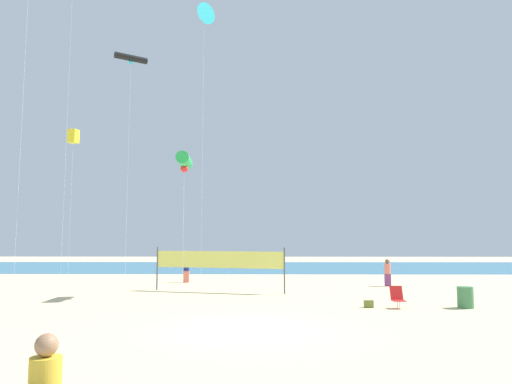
{
  "coord_description": "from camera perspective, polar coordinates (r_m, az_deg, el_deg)",
  "views": [
    {
      "loc": [
        0.55,
        -14.96,
        2.85
      ],
      "look_at": [
        0.2,
        10.12,
        5.38
      ],
      "focal_mm": 32.68,
      "sensor_mm": 36.0,
      "label": 1
    }
  ],
  "objects": [
    {
      "name": "kite_black_tube",
      "position": [
        34.55,
        -15.05,
        15.48
      ],
      "size": [
        2.12,
        1.58,
        15.52
      ],
      "color": "silver",
      "rests_on": "ground"
    },
    {
      "name": "volleyball_net",
      "position": [
        25.65,
        -4.6,
        -8.47
      ],
      "size": [
        7.16,
        1.84,
        2.4
      ],
      "color": "#4C4C51",
      "rests_on": "ground"
    },
    {
      "name": "beachgoer_navy_shirt",
      "position": [
        31.36,
        -8.51,
        -9.27
      ],
      "size": [
        0.38,
        0.38,
        1.67
      ],
      "rotation": [
        0.0,
        0.0,
        1.05
      ],
      "color": "#EA7260",
      "rests_on": "ground"
    },
    {
      "name": "ocean_band",
      "position": [
        48.04,
        0.14,
        -9.15
      ],
      "size": [
        120.0,
        20.0,
        0.01
      ],
      "primitive_type": "cube",
      "color": "teal",
      "rests_on": "ground"
    },
    {
      "name": "beach_handbag",
      "position": [
        20.48,
        13.62,
        -13.17
      ],
      "size": [
        0.38,
        0.19,
        0.31
      ],
      "primitive_type": "cube",
      "color": "olive",
      "rests_on": "ground"
    },
    {
      "name": "kite_green_tube",
      "position": [
        24.53,
        -8.76,
        3.76
      ],
      "size": [
        0.78,
        2.14,
        7.24
      ],
      "color": "silver",
      "rests_on": "ground"
    },
    {
      "name": "kite_cyan_delta",
      "position": [
        31.43,
        -6.37,
        20.74
      ],
      "size": [
        1.28,
        1.26,
        17.57
      ],
      "color": "silver",
      "rests_on": "ground"
    },
    {
      "name": "beachgoer_coral_shirt",
      "position": [
        29.74,
        15.8,
        -9.37
      ],
      "size": [
        0.37,
        0.37,
        1.62
      ],
      "rotation": [
        0.0,
        0.0,
        1.12
      ],
      "color": "#7A3872",
      "rests_on": "ground"
    },
    {
      "name": "trash_barrel",
      "position": [
        21.61,
        24.25,
        -11.67
      ],
      "size": [
        0.64,
        0.64,
        0.87
      ],
      "primitive_type": "cylinder",
      "color": "#3F7F4C",
      "rests_on": "ground"
    },
    {
      "name": "kite_yellow_box",
      "position": [
        38.46,
        -21.45,
        6.34
      ],
      "size": [
        0.76,
        0.76,
        11.18
      ],
      "color": "silver",
      "rests_on": "ground"
    },
    {
      "name": "folding_beach_chair",
      "position": [
        20.65,
        16.92,
        -12.15
      ],
      "size": [
        0.52,
        0.65,
        0.89
      ],
      "rotation": [
        0.0,
        0.0,
        -0.4
      ],
      "color": "red",
      "rests_on": "ground"
    },
    {
      "name": "ground_plane",
      "position": [
        15.24,
        -1.35,
        -16.54
      ],
      "size": [
        120.0,
        120.0,
        0.0
      ],
      "primitive_type": "plane",
      "color": "beige"
    }
  ]
}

